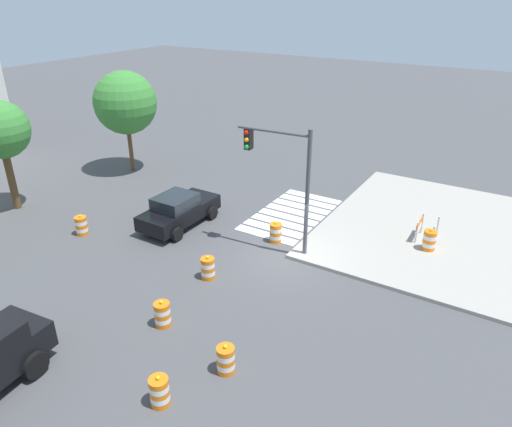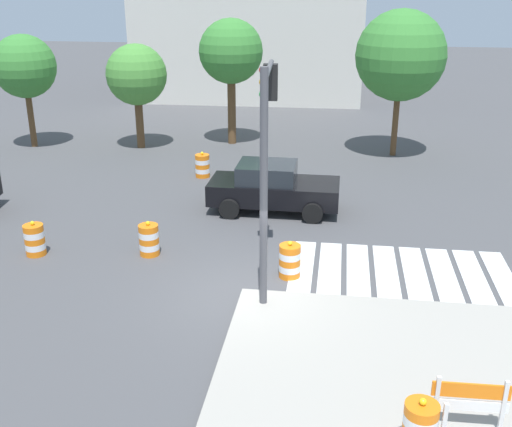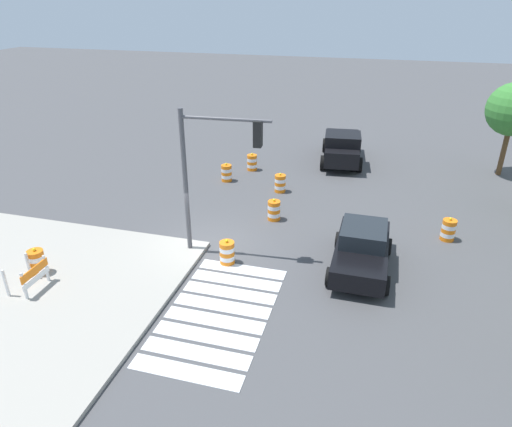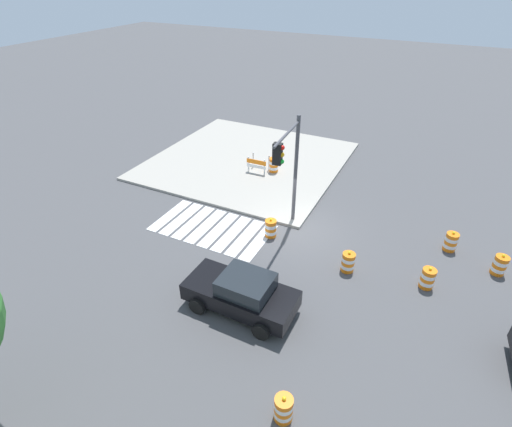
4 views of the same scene
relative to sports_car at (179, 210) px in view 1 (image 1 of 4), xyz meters
The scene contains 15 objects.
ground_plane 6.01m from the sports_car, 90.74° to the right, with size 120.00×120.00×0.00m, color #474749.
sidewalk_corner 13.36m from the sports_car, 63.64° to the right, with size 12.00×12.00×0.15m, color #9E998E.
crosswalk_stripes 5.77m from the sports_car, 46.62° to the right, with size 5.85×3.20×0.02m.
sports_car is the anchor object (origin of this frame).
traffic_barrel_near_corner 4.57m from the sports_car, 133.44° to the left, with size 0.56×0.56×1.02m.
traffic_barrel_crosswalk_end 10.25m from the sports_car, 132.48° to the right, with size 0.56×0.56×1.02m.
traffic_barrel_median_near 5.05m from the sports_car, 127.24° to the right, with size 0.56×0.56×1.02m.
traffic_barrel_median_far 4.96m from the sports_car, 78.29° to the right, with size 0.56×0.56×1.02m.
traffic_barrel_far_curb 11.14m from the sports_car, 143.07° to the right, with size 0.56×0.56×1.02m.
traffic_barrel_lane_center 7.67m from the sports_car, 144.53° to the right, with size 0.56×0.56×1.02m.
traffic_barrel_on_sidewalk 11.65m from the sports_car, 71.79° to the right, with size 0.56×0.56×1.02m.
construction_barricade 11.47m from the sports_car, 66.75° to the right, with size 1.30×0.81×1.00m.
traffic_light_pole 6.25m from the sports_car, 85.42° to the right, with size 0.56×3.29×5.50m.
street_tree_streetside_mid 9.46m from the sports_car, 59.24° to the left, with size 3.78×3.78×6.19m.
street_tree_corner_lot 9.73m from the sports_car, 108.48° to the left, with size 2.90×2.90×5.69m.
Camera 1 is at (-15.74, -8.10, 10.60)m, focal length 33.29 mm.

